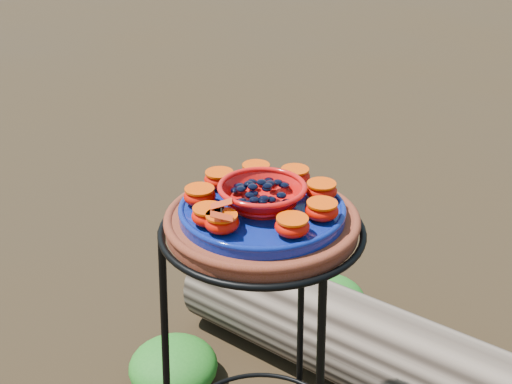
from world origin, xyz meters
The scene contains 18 objects.
plant_stand centered at (0.00, 0.00, 0.35)m, with size 0.44×0.44×0.70m, color black, non-canonical shape.
terracotta_saucer centered at (0.00, 0.00, 0.72)m, with size 0.37×0.37×0.03m, color #552208.
cobalt_plate centered at (0.00, 0.00, 0.74)m, with size 0.32×0.32×0.02m, color #010D4B.
red_bowl centered at (0.00, 0.00, 0.77)m, with size 0.16×0.16×0.04m, color red, non-canonical shape.
glass_gems centered at (0.00, 0.00, 0.81)m, with size 0.12×0.12×0.02m, color black, non-canonical shape.
orange_half_0 centered at (-0.02, -0.12, 0.77)m, with size 0.06×0.06×0.03m, color #CE0100.
orange_half_1 centered at (0.10, -0.07, 0.77)m, with size 0.06×0.06×0.03m, color #CE0100.
orange_half_2 centered at (0.12, 0.01, 0.77)m, with size 0.06×0.06×0.03m, color #CE0100.
orange_half_3 centered at (0.09, 0.08, 0.77)m, with size 0.06×0.06×0.03m, color #CE0100.
orange_half_4 centered at (0.01, 0.12, 0.77)m, with size 0.06×0.06×0.03m, color #CE0100.
orange_half_5 centered at (-0.07, 0.10, 0.77)m, with size 0.06×0.06×0.03m, color #CE0100.
orange_half_6 centered at (-0.11, 0.03, 0.77)m, with size 0.06×0.06×0.03m, color #CE0100.
orange_half_7 centered at (-0.11, -0.05, 0.77)m, with size 0.06×0.06×0.03m, color #CE0100.
orange_half_8 centered at (-0.05, -0.11, 0.77)m, with size 0.06×0.06×0.03m, color #CE0100.
butterfly centered at (-0.02, -0.12, 0.79)m, with size 0.08×0.05×0.01m, color red, non-canonical shape.
driftwood_log centered at (0.24, 0.42, 0.13)m, with size 1.41×0.37×0.26m, color black, non-canonical shape.
foliage_left centered at (-0.38, 0.18, 0.06)m, with size 0.25×0.25×0.13m, color #1A5615.
foliage_back centered at (-0.11, 0.67, 0.07)m, with size 0.27×0.27×0.13m, color #1A5615.
Camera 1 is at (0.50, -0.96, 1.32)m, focal length 45.00 mm.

